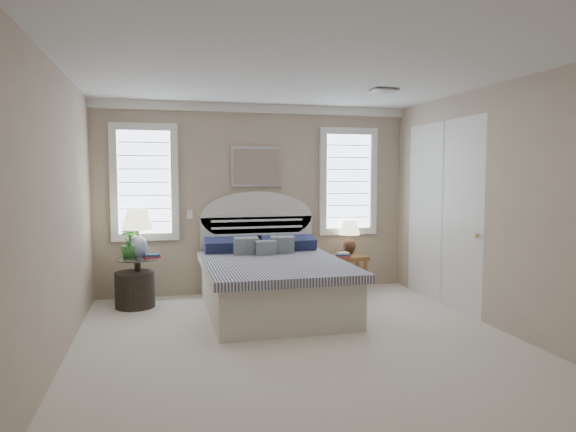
# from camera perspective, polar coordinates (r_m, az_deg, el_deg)

# --- Properties ---
(floor) EXTENTS (4.50, 5.00, 0.01)m
(floor) POSITION_cam_1_polar(r_m,az_deg,el_deg) (5.27, 1.66, -14.26)
(floor) COLOR silver
(floor) RESTS_ON ground
(ceiling) EXTENTS (4.50, 5.00, 0.01)m
(ceiling) POSITION_cam_1_polar(r_m,az_deg,el_deg) (5.08, 1.74, 15.90)
(ceiling) COLOR silver
(ceiling) RESTS_ON wall_back
(wall_back) EXTENTS (4.50, 0.02, 2.70)m
(wall_back) POSITION_cam_1_polar(r_m,az_deg,el_deg) (7.43, -3.57, 1.88)
(wall_back) COLOR #C3AC92
(wall_back) RESTS_ON floor
(wall_left) EXTENTS (0.02, 5.00, 2.70)m
(wall_left) POSITION_cam_1_polar(r_m,az_deg,el_deg) (4.89, -24.57, 0.03)
(wall_left) COLOR #C3AC92
(wall_left) RESTS_ON floor
(wall_right) EXTENTS (0.02, 5.00, 2.70)m
(wall_right) POSITION_cam_1_polar(r_m,az_deg,el_deg) (6.01, 22.80, 0.87)
(wall_right) COLOR #C3AC92
(wall_right) RESTS_ON floor
(crown_molding) EXTENTS (4.50, 0.08, 0.12)m
(crown_molding) POSITION_cam_1_polar(r_m,az_deg,el_deg) (7.44, -3.56, 11.84)
(crown_molding) COLOR white
(crown_molding) RESTS_ON wall_back
(hvac_vent) EXTENTS (0.30, 0.20, 0.02)m
(hvac_vent) POSITION_cam_1_polar(r_m,az_deg,el_deg) (6.23, 10.62, 13.55)
(hvac_vent) COLOR #B2B2B2
(hvac_vent) RESTS_ON ceiling
(switch_plate) EXTENTS (0.08, 0.01, 0.12)m
(switch_plate) POSITION_cam_1_polar(r_m,az_deg,el_deg) (7.31, -10.87, 0.20)
(switch_plate) COLOR white
(switch_plate) RESTS_ON wall_back
(window_left) EXTENTS (0.90, 0.06, 1.60)m
(window_left) POSITION_cam_1_polar(r_m,az_deg,el_deg) (7.28, -15.65, 3.63)
(window_left) COLOR #C9DEFF
(window_left) RESTS_ON wall_back
(window_right) EXTENTS (0.90, 0.06, 1.60)m
(window_right) POSITION_cam_1_polar(r_m,az_deg,el_deg) (7.78, 6.66, 3.83)
(window_right) COLOR #C9DEFF
(window_right) RESTS_ON wall_back
(painting) EXTENTS (0.74, 0.04, 0.58)m
(painting) POSITION_cam_1_polar(r_m,az_deg,el_deg) (7.38, -3.53, 5.52)
(painting) COLOR silver
(painting) RESTS_ON wall_back
(closet_door) EXTENTS (0.02, 1.80, 2.40)m
(closet_door) POSITION_cam_1_polar(r_m,az_deg,el_deg) (7.01, 16.74, 0.30)
(closet_door) COLOR white
(closet_door) RESTS_ON floor
(bed) EXTENTS (1.72, 2.28, 1.47)m
(bed) POSITION_cam_1_polar(r_m,az_deg,el_deg) (6.54, -1.83, -7.02)
(bed) COLOR beige
(bed) RESTS_ON floor
(side_table_left) EXTENTS (0.56, 0.56, 0.63)m
(side_table_left) POSITION_cam_1_polar(r_m,az_deg,el_deg) (6.98, -16.35, -6.46)
(side_table_left) COLOR black
(side_table_left) RESTS_ON floor
(nightstand_right) EXTENTS (0.50, 0.40, 0.53)m
(nightstand_right) POSITION_cam_1_polar(r_m,az_deg,el_deg) (7.56, 6.75, -5.46)
(nightstand_right) COLOR #8F5D2F
(nightstand_right) RESTS_ON floor
(floor_pot) EXTENTS (0.57, 0.57, 0.46)m
(floor_pot) POSITION_cam_1_polar(r_m,az_deg,el_deg) (6.95, -16.65, -7.84)
(floor_pot) COLOR black
(floor_pot) RESTS_ON floor
(lamp_left) EXTENTS (0.41, 0.41, 0.64)m
(lamp_left) POSITION_cam_1_polar(r_m,az_deg,el_deg) (6.90, -16.37, -1.27)
(lamp_left) COLOR silver
(lamp_left) RESTS_ON side_table_left
(lamp_right) EXTENTS (0.39, 0.39, 0.50)m
(lamp_right) POSITION_cam_1_polar(r_m,az_deg,el_deg) (7.62, 6.84, -1.94)
(lamp_right) COLOR black
(lamp_right) RESTS_ON nightstand_right
(potted_plant) EXTENTS (0.29, 0.29, 0.41)m
(potted_plant) POSITION_cam_1_polar(r_m,az_deg,el_deg) (6.89, -17.21, -2.84)
(potted_plant) COLOR #2B6D31
(potted_plant) RESTS_ON side_table_left
(books_left) EXTENTS (0.22, 0.18, 0.05)m
(books_left) POSITION_cam_1_polar(r_m,az_deg,el_deg) (6.85, -14.87, -4.34)
(books_left) COLOR #A62934
(books_left) RESTS_ON side_table_left
(books_right) EXTENTS (0.19, 0.15, 0.07)m
(books_right) POSITION_cam_1_polar(r_m,az_deg,el_deg) (7.34, 6.13, -4.34)
(books_right) COLOR #A62934
(books_right) RESTS_ON nightstand_right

